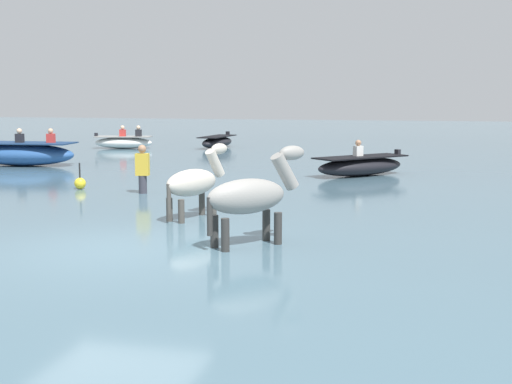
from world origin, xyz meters
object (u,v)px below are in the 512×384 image
Objects in this scene: boat_distant_west at (361,166)px; channel_buoy at (80,183)px; horse_lead_grey at (251,199)px; boat_mid_outer at (217,142)px; boat_far_offshore at (124,142)px; horse_trailing_pinto at (194,185)px; boat_distant_east at (22,154)px; person_onlooker_left at (143,176)px.

boat_distant_west is 8.18m from channel_buoy.
horse_lead_grey is 0.68× the size of boat_distant_west.
channel_buoy is (0.52, -13.96, -0.11)m from boat_mid_outer.
horse_trailing_pinto is at bearing -61.62° from boat_far_offshore.
horse_lead_grey is 0.75× the size of boat_far_offshore.
boat_mid_outer is (3.95, 1.28, -0.02)m from boat_far_offshore.
boat_distant_east is 6.86m from channel_buoy.
boat_mid_outer is at bearing 108.16° from horse_lead_grey.
horse_lead_grey is at bearing -43.18° from channel_buoy.
boat_distant_west is at bearing -35.61° from boat_far_offshore.
horse_lead_grey is 14.90m from boat_distant_east.
boat_mid_outer is at bearing 127.89° from boat_distant_west.
horse_trailing_pinto is 0.68× the size of boat_mid_outer.
person_onlooker_left is at bearing -80.55° from boat_mid_outer.
horse_lead_grey reaches higher than horse_trailing_pinto.
horse_lead_grey reaches higher than boat_mid_outer.
horse_lead_grey is 1.08× the size of horse_trailing_pinto.
boat_distant_east is at bearing 141.22° from person_onlooker_left.
boat_distant_west is 6.98m from person_onlooker_left.
boat_mid_outer is 14.51m from person_onlooker_left.
horse_lead_grey is 1.24× the size of person_onlooker_left.
person_onlooker_left is at bearing -10.72° from channel_buoy.
channel_buoy is at bearing -87.88° from boat_mid_outer.
boat_distant_west is at bearing 34.82° from channel_buoy.
boat_mid_outer is at bearing 92.12° from channel_buoy.
person_onlooker_left is (-2.34, 3.02, -0.24)m from horse_trailing_pinto.
boat_far_offshore is at bearing 88.00° from boat_distant_east.
boat_far_offshore is at bearing 119.61° from horse_lead_grey.
person_onlooker_left reaches higher than boat_distant_west.
boat_mid_outer is (-6.38, 19.47, -0.49)m from horse_lead_grey.
boat_distant_east is (-8.94, 8.32, -0.27)m from horse_trailing_pinto.
horse_lead_grey is at bearing -60.39° from boat_far_offshore.
horse_lead_grey is at bearing -94.75° from boat_distant_west.
horse_lead_grey reaches higher than boat_far_offshore.
person_onlooker_left is 2.42× the size of channel_buoy.
horse_lead_grey is 0.53× the size of boat_distant_east.
boat_distant_east is 2.34× the size of person_onlooker_left.
boat_distant_west reaches higher than boat_mid_outer.
person_onlooker_left is at bearing 127.83° from horse_lead_grey.
boat_mid_outer is 13.97m from channel_buoy.
boat_mid_outer is at bearing 105.24° from horse_trailing_pinto.
horse_trailing_pinto is 2.77× the size of channel_buoy.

